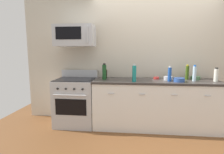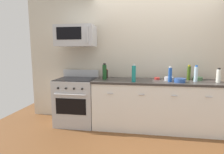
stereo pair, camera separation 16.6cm
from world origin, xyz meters
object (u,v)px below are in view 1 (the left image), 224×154
(bottle_wine_green, at_px, (104,72))
(bottle_water_clear, at_px, (195,74))
(range_oven, at_px, (76,101))
(bowl_steel_prep, at_px, (168,78))
(bottle_soda_blue, at_px, (170,74))
(bowl_red_small, at_px, (156,78))
(bottle_vinegar_white, at_px, (216,75))
(bottle_hot_sauce_red, at_px, (216,76))
(bottle_olive_oil, at_px, (187,72))
(bottle_soy_sauce_dark, at_px, (106,74))
(bottle_sparkling_teal, at_px, (134,73))
(bowl_green_glaze, at_px, (195,78))
(bowl_blue_mixing, at_px, (179,80))
(microwave, at_px, (75,36))

(bottle_wine_green, height_order, bottle_water_clear, bottle_wine_green)
(range_oven, height_order, bottle_water_clear, bottle_water_clear)
(bowl_steel_prep, bearing_deg, bottle_soda_blue, -91.94)
(range_oven, relative_size, bowl_red_small, 10.48)
(bowl_red_small, bearing_deg, bottle_wine_green, -171.54)
(bowl_red_small, bearing_deg, bottle_vinegar_white, -11.08)
(bottle_hot_sauce_red, relative_size, bowl_red_small, 1.94)
(bottle_olive_oil, relative_size, bowl_steel_prep, 1.75)
(bottle_wine_green, relative_size, bottle_vinegar_white, 1.22)
(bottle_water_clear, bearing_deg, bottle_soy_sauce_dark, 172.12)
(bottle_water_clear, distance_m, bottle_sparkling_teal, 1.09)
(bottle_sparkling_teal, distance_m, bowl_green_glaze, 1.24)
(bowl_green_glaze, xyz_separation_m, bowl_blue_mixing, (-0.38, -0.31, 0.01))
(bottle_olive_oil, distance_m, bottle_sparkling_teal, 1.07)
(bottle_soy_sauce_dark, distance_m, bottle_soda_blue, 1.23)
(bottle_water_clear, relative_size, bottle_olive_oil, 1.03)
(bowl_red_small, bearing_deg, bottle_water_clear, -15.43)
(range_oven, distance_m, bottle_hot_sauce_red, 2.67)
(bottle_olive_oil, bearing_deg, bottle_hot_sauce_red, -14.23)
(range_oven, height_order, bottle_olive_oil, bottle_olive_oil)
(bottle_vinegar_white, bearing_deg, bottle_sparkling_teal, -174.15)
(bowl_red_small, height_order, bowl_steel_prep, bowl_steel_prep)
(bottle_sparkling_teal, bearing_deg, bottle_hot_sauce_red, 9.06)
(bottle_wine_green, bearing_deg, microwave, 174.24)
(bottle_soda_blue, relative_size, bowl_red_small, 2.68)
(microwave, distance_m, bottle_soy_sauce_dark, 0.95)
(range_oven, xyz_separation_m, bowl_green_glaze, (2.31, 0.17, 0.48))
(bottle_soy_sauce_dark, relative_size, bottle_soda_blue, 0.66)
(bottle_wine_green, bearing_deg, bottle_sparkling_teal, -19.23)
(range_oven, height_order, bottle_hot_sauce_red, bottle_hot_sauce_red)
(microwave, height_order, bowl_green_glaze, microwave)
(bottle_olive_oil, distance_m, bottle_soy_sauce_dark, 1.57)
(range_oven, distance_m, bowl_green_glaze, 2.37)
(bowl_steel_prep, bearing_deg, bowl_blue_mixing, -45.74)
(bottle_vinegar_white, distance_m, bottle_soda_blue, 0.81)
(bottle_olive_oil, height_order, bowl_red_small, bottle_olive_oil)
(microwave, bearing_deg, bowl_blue_mixing, -5.32)
(microwave, bearing_deg, bowl_steel_prep, -0.64)
(bottle_wine_green, bearing_deg, bottle_water_clear, -1.03)
(microwave, relative_size, bowl_blue_mixing, 3.91)
(range_oven, bearing_deg, bottle_soy_sauce_dark, 17.76)
(microwave, height_order, bowl_blue_mixing, microwave)
(range_oven, height_order, bottle_wine_green, bottle_wine_green)
(range_oven, bearing_deg, bowl_blue_mixing, -3.99)
(bottle_hot_sauce_red, xyz_separation_m, bottle_olive_oil, (-0.47, 0.12, 0.04))
(range_oven, distance_m, microwave, 1.28)
(bottle_hot_sauce_red, bearing_deg, bottle_vinegar_white, -112.07)
(bottle_hot_sauce_red, distance_m, bottle_water_clear, 0.40)
(bowl_green_glaze, height_order, bowl_steel_prep, bowl_steel_prep)
(bottle_soy_sauce_dark, bearing_deg, range_oven, -162.24)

